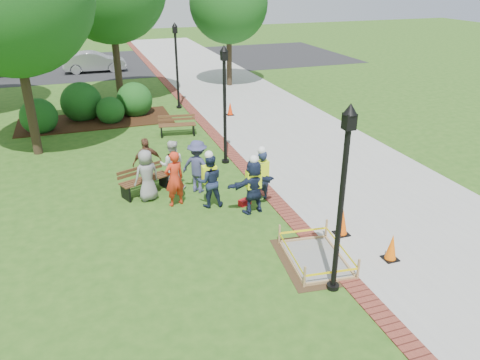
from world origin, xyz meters
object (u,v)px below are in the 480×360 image
object	(u,v)px
bench_near	(145,185)
cone_front	(392,248)
hivis_worker_c	(210,179)
lamp_near	(343,189)
hivis_worker_a	(253,184)
hivis_worker_b	(261,174)
wet_concrete_pad	(316,252)

from	to	relation	value
bench_near	cone_front	bearing A→B (deg)	-48.46
cone_front	hivis_worker_c	distance (m)	5.48
lamp_near	bench_near	bearing A→B (deg)	117.00
lamp_near	hivis_worker_c	xyz separation A→B (m)	(-1.50, 4.80, -1.59)
lamp_near	hivis_worker_c	distance (m)	5.28
hivis_worker_a	hivis_worker_b	distance (m)	0.84
lamp_near	hivis_worker_b	distance (m)	4.95
wet_concrete_pad	hivis_worker_a	bearing A→B (deg)	100.96
wet_concrete_pad	lamp_near	xyz separation A→B (m)	(-0.16, -1.12, 2.25)
bench_near	hivis_worker_a	distance (m)	3.69
bench_near	cone_front	distance (m)	7.72
hivis_worker_a	hivis_worker_c	xyz separation A→B (m)	(-1.09, 0.79, -0.01)
cone_front	lamp_near	bearing A→B (deg)	-164.18
hivis_worker_b	wet_concrete_pad	bearing A→B (deg)	-89.14
cone_front	hivis_worker_a	xyz separation A→B (m)	(-2.31, 3.47, 0.55)
bench_near	hivis_worker_b	bearing A→B (deg)	-26.25
hivis_worker_b	hivis_worker_c	size ratio (longest dim) A/B	0.99
hivis_worker_c	hivis_worker_b	bearing A→B (deg)	-4.48
wet_concrete_pad	cone_front	size ratio (longest dim) A/B	3.50
cone_front	bench_near	bearing A→B (deg)	131.54
wet_concrete_pad	hivis_worker_a	xyz separation A→B (m)	(-0.56, 2.89, 0.66)
wet_concrete_pad	cone_front	world-z (taller)	cone_front
hivis_worker_a	hivis_worker_c	distance (m)	1.35
wet_concrete_pad	hivis_worker_a	distance (m)	3.02
lamp_near	hivis_worker_b	xyz separation A→B (m)	(0.10, 4.68, -1.60)
cone_front	lamp_near	xyz separation A→B (m)	(-1.90, -0.54, 2.14)
hivis_worker_c	lamp_near	bearing A→B (deg)	-72.70
wet_concrete_pad	cone_front	xyz separation A→B (m)	(1.75, -0.58, 0.11)
bench_near	lamp_near	bearing A→B (deg)	-63.00
wet_concrete_pad	hivis_worker_c	world-z (taller)	hivis_worker_c
cone_front	hivis_worker_a	world-z (taller)	hivis_worker_a
cone_front	wet_concrete_pad	bearing A→B (deg)	161.58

